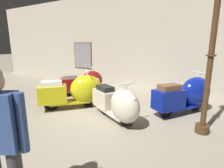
% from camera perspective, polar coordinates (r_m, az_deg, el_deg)
% --- Properties ---
extents(ground_plane, '(60.00, 60.00, 0.00)m').
position_cam_1_polar(ground_plane, '(4.52, -7.70, -11.58)').
color(ground_plane, gray).
extents(showroom_back_wall, '(18.00, 0.24, 3.89)m').
position_cam_1_polar(showroom_back_wall, '(7.20, 10.07, 13.31)').
color(showroom_back_wall, '#BCB29E').
rests_on(showroom_back_wall, ground).
extents(scooter_0, '(1.25, 1.60, 0.98)m').
position_cam_1_polar(scooter_0, '(6.74, -8.50, 0.61)').
color(scooter_0, black).
rests_on(scooter_0, ground).
extents(scooter_1, '(1.58, 1.70, 1.11)m').
position_cam_1_polar(scooter_1, '(5.28, -11.32, -2.29)').
color(scooter_1, black).
rests_on(scooter_1, ground).
extents(scooter_2, '(1.69, 1.17, 1.01)m').
position_cam_1_polar(scooter_2, '(4.24, 1.93, -6.39)').
color(scooter_2, black).
rests_on(scooter_2, ground).
extents(scooter_3, '(1.43, 1.81, 1.12)m').
position_cam_1_polar(scooter_3, '(5.24, 23.06, -3.16)').
color(scooter_3, black).
rests_on(scooter_3, ground).
extents(lamppost, '(0.29, 0.29, 3.11)m').
position_cam_1_polar(lamppost, '(3.98, 29.32, 9.46)').
color(lamppost, '#472D19').
rests_on(lamppost, ground).
extents(visitor_0, '(0.49, 0.40, 1.67)m').
position_cam_1_polar(visitor_0, '(2.13, -32.32, -14.06)').
color(visitor_0, black).
rests_on(visitor_0, ground).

